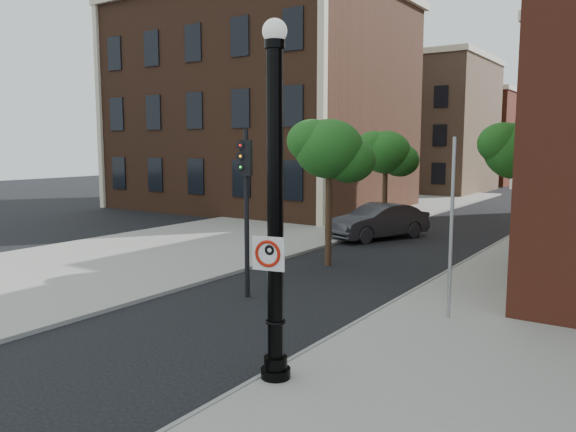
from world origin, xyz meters
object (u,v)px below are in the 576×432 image
Objects in this scene: no_parking_sign at (268,253)px; traffic_signal_left at (246,185)px; parked_car at (379,221)px; lamppost at (275,222)px; traffic_signal_right at (536,171)px.

traffic_signal_left reaches higher than no_parking_sign.
lamppost is at bearing -48.08° from parked_car.
traffic_signal_right reaches higher than traffic_signal_left.
traffic_signal_right is at bearing 63.98° from no_parking_sign.
no_parking_sign is 0.12× the size of traffic_signal_right.
traffic_signal_left is at bearing -60.77° from parked_car.
no_parking_sign is 0.13× the size of traffic_signal_left.
no_parking_sign is (-0.03, -0.17, -0.55)m from lamppost.
lamppost is 1.22× the size of traffic_signal_right.
traffic_signal_left is at bearing -141.62° from traffic_signal_right.
lamppost is at bearing -106.08° from traffic_signal_right.
no_parking_sign is 10.75m from traffic_signal_right.
lamppost is 17.09m from parked_car.
traffic_signal_left is at bearing 119.74° from no_parking_sign.
lamppost reaches higher than no_parking_sign.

